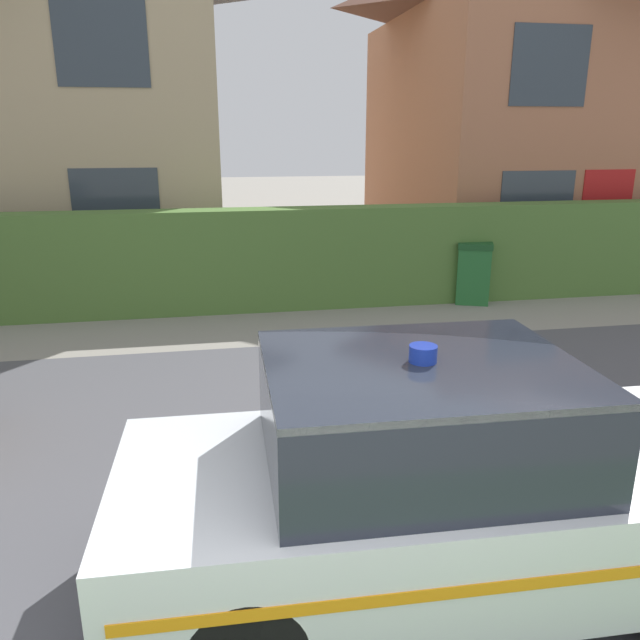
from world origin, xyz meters
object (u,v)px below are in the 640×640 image
(house_left, at_px, (17,72))
(house_right, at_px, (549,87))
(wheelie_bin, at_px, (473,272))
(police_car, at_px, (430,482))

(house_left, bearing_deg, house_right, -2.41)
(house_right, distance_m, wheelie_bin, 6.20)
(house_left, bearing_deg, wheelie_bin, -30.15)
(police_car, distance_m, house_right, 12.67)
(police_car, height_order, wheelie_bin, police_car)
(house_left, height_order, wheelie_bin, house_left)
(police_car, relative_size, wheelie_bin, 3.78)
(house_left, xyz_separation_m, wheelie_bin, (7.90, -4.59, -3.38))
(police_car, height_order, house_left, house_left)
(police_car, bearing_deg, wheelie_bin, 65.78)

